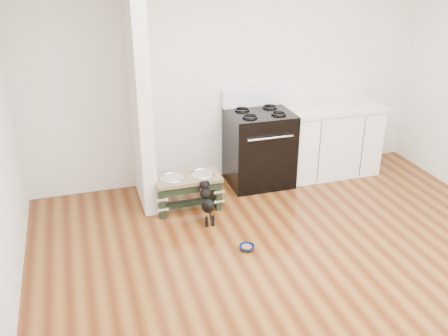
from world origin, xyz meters
TOP-DOWN VIEW (x-y plane):
  - ground at (0.00, 0.00)m, footprint 5.00×5.00m
  - room_shell at (0.00, 0.00)m, footprint 5.00×5.00m
  - partition_wall at (-1.18, 2.10)m, footprint 0.15×0.80m
  - oven_range at (0.25, 2.16)m, footprint 0.76×0.69m
  - cabinet_run at (1.23, 2.18)m, footprint 1.24×0.64m
  - dog_feeder at (-0.75, 1.75)m, footprint 0.73×0.39m
  - puppy at (-0.62, 1.41)m, footprint 0.13×0.38m
  - floor_bowl at (-0.40, 0.75)m, footprint 0.19×0.19m

SIDE VIEW (x-z plane):
  - ground at x=0.00m, z-range 0.00..0.00m
  - floor_bowl at x=-0.40m, z-range 0.00..0.05m
  - puppy at x=-0.62m, z-range 0.02..0.47m
  - dog_feeder at x=-0.75m, z-range 0.08..0.49m
  - cabinet_run at x=1.23m, z-range 0.00..0.91m
  - oven_range at x=0.25m, z-range -0.09..1.05m
  - partition_wall at x=-1.18m, z-range 0.00..2.70m
  - room_shell at x=0.00m, z-range -0.88..4.12m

